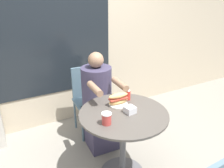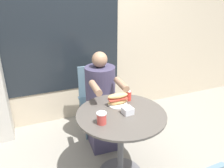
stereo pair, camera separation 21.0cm
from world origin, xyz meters
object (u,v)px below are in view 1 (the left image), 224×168
object	(u,v)px
cafe_table	(123,130)
drink_cup	(107,119)
diner_chair	(87,94)
seated_diner	(98,107)
sandwich_on_plate	(118,99)
condiment_bottle	(128,94)

from	to	relation	value
cafe_table	drink_cup	xyz separation A→B (m)	(-0.22, -0.09, 0.24)
diner_chair	cafe_table	bearing A→B (deg)	91.66
cafe_table	seated_diner	xyz separation A→B (m)	(0.02, 0.60, -0.05)
sandwich_on_plate	condiment_bottle	size ratio (longest dim) A/B	1.62
condiment_bottle	seated_diner	bearing A→B (deg)	111.26
cafe_table	sandwich_on_plate	world-z (taller)	sandwich_on_plate
drink_cup	seated_diner	bearing A→B (deg)	70.61
seated_diner	condiment_bottle	distance (m)	0.51
seated_diner	condiment_bottle	size ratio (longest dim) A/B	9.01
cafe_table	condiment_bottle	bearing A→B (deg)	49.83
seated_diner	diner_chair	bearing A→B (deg)	-87.90
sandwich_on_plate	condiment_bottle	world-z (taller)	condiment_bottle
sandwich_on_plate	condiment_bottle	bearing A→B (deg)	19.22
cafe_table	diner_chair	xyz separation A→B (m)	(0.03, 0.95, -0.02)
sandwich_on_plate	drink_cup	distance (m)	0.36
sandwich_on_plate	drink_cup	xyz separation A→B (m)	(-0.26, -0.25, -0.00)
cafe_table	condiment_bottle	distance (m)	0.37
drink_cup	condiment_bottle	bearing A→B (deg)	37.09
diner_chair	sandwich_on_plate	xyz separation A→B (m)	(0.01, -0.79, 0.27)
cafe_table	diner_chair	bearing A→B (deg)	88.33
seated_diner	condiment_bottle	world-z (taller)	seated_diner
diner_chair	drink_cup	distance (m)	1.10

